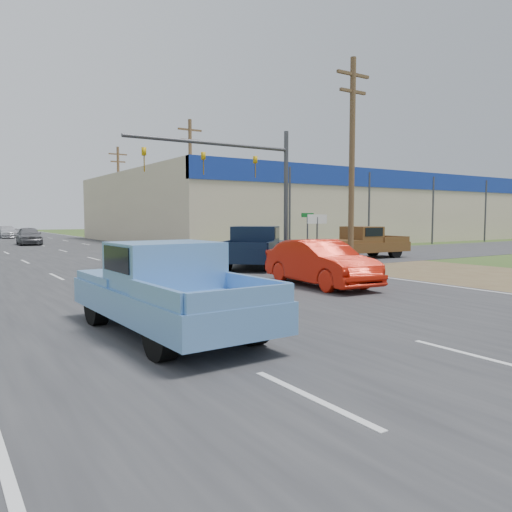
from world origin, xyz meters
TOP-DOWN VIEW (x-y plane):
  - ground at (0.00, 0.00)m, footprint 200.00×200.00m
  - main_road at (0.00, 40.00)m, footprint 15.00×180.00m
  - cross_road at (0.00, 18.00)m, footprint 120.00×10.00m
  - dirt_verge at (11.00, 10.00)m, footprint 8.00×18.00m
  - big_box_store at (32.00, 39.93)m, footprint 50.00×28.10m
  - utility_pole_1 at (9.50, 13.00)m, footprint 2.00×0.28m
  - utility_pole_2 at (9.50, 31.00)m, footprint 2.00×0.28m
  - utility_pole_3 at (9.50, 49.00)m, footprint 2.00×0.28m
  - tree_3 at (55.00, 70.00)m, footprint 8.40×8.40m
  - tree_5 at (30.00, 95.00)m, footprint 7.98×7.98m
  - barrel_0 at (8.00, 12.00)m, footprint 0.56×0.56m
  - barrel_1 at (8.40, 20.50)m, footprint 0.56×0.56m
  - lane_sign at (8.20, 14.00)m, footprint 1.20×0.08m
  - street_name_sign at (8.80, 15.50)m, footprint 0.80×0.08m
  - signal_mast at (5.82, 17.00)m, footprint 9.12×0.40m
  - red_convertible at (3.50, 8.20)m, footprint 2.03×4.93m
  - blue_pickup at (-3.73, 4.59)m, footprint 2.37×5.74m
  - navy_pickup at (5.32, 15.13)m, footprint 5.69×5.84m
  - brown_pickup at (13.18, 15.96)m, footprint 5.66×2.32m
  - distant_car_grey at (-0.69, 41.98)m, footprint 2.11×4.73m
  - distant_car_silver at (-0.50, 58.56)m, footprint 2.22×4.88m

SIDE VIEW (x-z plane):
  - ground at x=0.00m, z-range 0.00..0.00m
  - dirt_verge at x=11.00m, z-range 0.00..0.01m
  - cross_road at x=0.00m, z-range 0.00..0.02m
  - main_road at x=0.00m, z-range 0.00..0.02m
  - barrel_0 at x=8.00m, z-range 0.00..1.00m
  - barrel_1 at x=8.40m, z-range 0.00..1.00m
  - distant_car_silver at x=-0.50m, z-range 0.00..1.38m
  - distant_car_grey at x=-0.69m, z-range 0.00..1.58m
  - red_convertible at x=3.50m, z-range 0.00..1.59m
  - brown_pickup at x=13.18m, z-range 0.01..1.87m
  - blue_pickup at x=-3.73m, z-range 0.01..1.89m
  - navy_pickup at x=5.32m, z-range 0.01..1.96m
  - street_name_sign at x=8.80m, z-range 0.30..2.91m
  - lane_sign at x=8.20m, z-range 0.64..3.16m
  - big_box_store at x=32.00m, z-range 0.01..6.61m
  - signal_mast at x=5.82m, z-range 1.30..8.30m
  - utility_pole_1 at x=9.50m, z-range 0.32..10.32m
  - utility_pole_2 at x=9.50m, z-range 0.32..10.32m
  - utility_pole_3 at x=9.50m, z-range 0.32..10.32m
  - tree_5 at x=30.00m, z-range 0.94..10.82m
  - tree_3 at x=55.00m, z-range 0.99..11.39m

